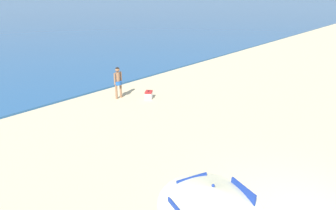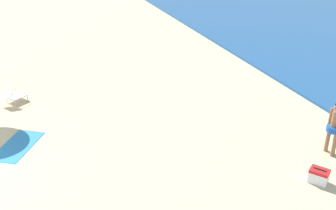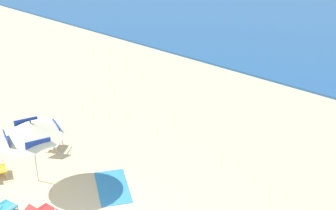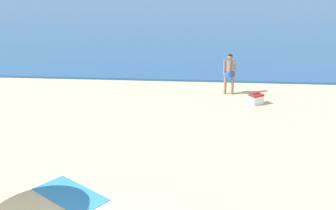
{
  "view_description": "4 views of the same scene",
  "coord_description": "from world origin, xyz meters",
  "views": [
    {
      "loc": [
        -6.98,
        -1.33,
        5.33
      ],
      "look_at": [
        1.14,
        5.58,
        1.42
      ],
      "focal_mm": 33.29,
      "sensor_mm": 36.0,
      "label": 1
    },
    {
      "loc": [
        10.99,
        2.26,
        6.96
      ],
      "look_at": [
        0.43,
        6.8,
        1.09
      ],
      "focal_mm": 45.26,
      "sensor_mm": 36.0,
      "label": 2
    },
    {
      "loc": [
        8.27,
        -5.93,
        8.55
      ],
      "look_at": [
        -1.23,
        5.41,
        1.47
      ],
      "focal_mm": 52.81,
      "sensor_mm": 36.0,
      "label": 3
    },
    {
      "loc": [
        2.17,
        -6.09,
        5.07
      ],
      "look_at": [
        1.14,
        5.98,
        1.05
      ],
      "focal_mm": 45.42,
      "sensor_mm": 36.0,
      "label": 4
    }
  ],
  "objects": [
    {
      "name": "beach_towel",
      "position": [
        -0.82,
        2.35,
        0.01
      ],
      "size": [
        1.99,
        1.78,
        0.01
      ],
      "primitive_type": "cube",
      "rotation": [
        0.0,
        0.0,
        0.95
      ],
      "color": "#3384BC",
      "rests_on": "ground"
    },
    {
      "name": "cooler_box",
      "position": [
        4.21,
        9.52,
        0.2
      ],
      "size": [
        0.61,
        0.57,
        0.43
      ],
      "color": "white",
      "rests_on": "ground"
    },
    {
      "name": "person_standing_near_shore",
      "position": [
        3.23,
        10.77,
        0.97
      ],
      "size": [
        0.5,
        0.41,
        1.67
      ],
      "color": "#8C6042",
      "rests_on": "ground"
    }
  ]
}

